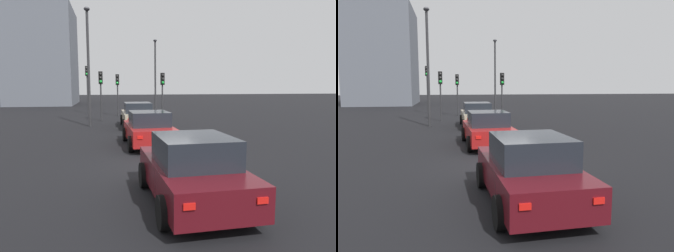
% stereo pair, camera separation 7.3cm
% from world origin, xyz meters
% --- Properties ---
extents(ground_plane, '(160.00, 160.00, 0.20)m').
position_xyz_m(ground_plane, '(0.00, 0.00, -0.10)').
color(ground_plane, black).
extents(car_beige_lead, '(4.65, 2.01, 1.53)m').
position_xyz_m(car_beige_lead, '(9.63, -0.19, 0.74)').
color(car_beige_lead, tan).
rests_on(car_beige_lead, ground_plane).
extents(car_red_second, '(4.24, 2.11, 1.49)m').
position_xyz_m(car_red_second, '(3.21, -0.06, 0.72)').
color(car_red_second, maroon).
rests_on(car_red_second, ground_plane).
extents(car_maroon_third, '(4.09, 2.05, 1.53)m').
position_xyz_m(car_maroon_third, '(-3.77, -0.11, 0.73)').
color(car_maroon_third, '#510F16').
rests_on(car_maroon_third, ground_plane).
extents(traffic_light_near_left, '(0.32, 0.30, 3.51)m').
position_xyz_m(traffic_light_near_left, '(17.08, 0.77, 2.53)').
color(traffic_light_near_left, '#2D2D30').
rests_on(traffic_light_near_left, ground_plane).
extents(traffic_light_near_right, '(0.32, 0.30, 3.52)m').
position_xyz_m(traffic_light_near_right, '(13.57, -2.47, 2.54)').
color(traffic_light_near_right, '#2D2D30').
rests_on(traffic_light_near_right, ground_plane).
extents(traffic_light_far_left, '(0.32, 0.30, 4.34)m').
position_xyz_m(traffic_light_far_left, '(20.16, 3.41, 3.11)').
color(traffic_light_far_left, '#2D2D30').
rests_on(traffic_light_far_left, ground_plane).
extents(traffic_light_far_right, '(0.32, 0.30, 3.57)m').
position_xyz_m(traffic_light_far_right, '(13.24, 2.08, 2.58)').
color(traffic_light_far_right, '#2D2D30').
rests_on(traffic_light_far_right, ground_plane).
extents(street_lamp_kerbside, '(0.56, 0.36, 7.30)m').
position_xyz_m(street_lamp_kerbside, '(10.29, 2.75, 4.30)').
color(street_lamp_kerbside, '#2D2D30').
rests_on(street_lamp_kerbside, ground_plane).
extents(street_lamp_far, '(0.56, 0.36, 6.92)m').
position_xyz_m(street_lamp_far, '(20.45, -2.96, 4.11)').
color(street_lamp_far, '#2D2D30').
rests_on(street_lamp_far, ground_plane).
extents(building_facade_left, '(11.60, 8.20, 12.92)m').
position_xyz_m(building_facade_left, '(36.52, 10.00, 6.46)').
color(building_facade_left, slate).
rests_on(building_facade_left, ground_plane).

